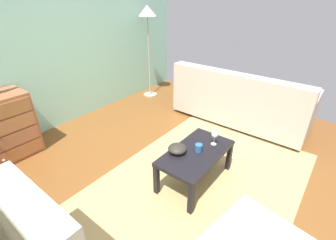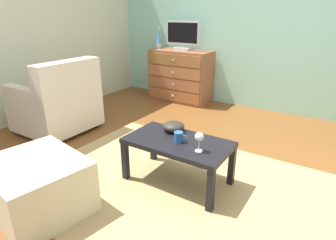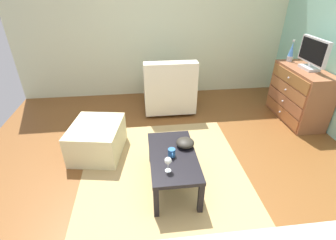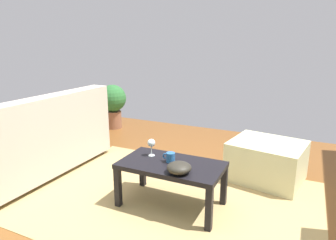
{
  "view_description": "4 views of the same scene",
  "coord_description": "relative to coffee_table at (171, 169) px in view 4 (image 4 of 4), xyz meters",
  "views": [
    {
      "loc": [
        -1.66,
        -1.14,
        1.88
      ],
      "look_at": [
        0.0,
        0.16,
        0.74
      ],
      "focal_mm": 25.25,
      "sensor_mm": 36.0,
      "label": 1
    },
    {
      "loc": [
        1.23,
        -1.97,
        1.41
      ],
      "look_at": [
        0.1,
        -0.22,
        0.6
      ],
      "focal_mm": 30.3,
      "sensor_mm": 36.0,
      "label": 2
    },
    {
      "loc": [
        2.16,
        -0.41,
        2.0
      ],
      "look_at": [
        0.14,
        -0.17,
        0.82
      ],
      "focal_mm": 26.57,
      "sensor_mm": 36.0,
      "label": 3
    },
    {
      "loc": [
        -0.84,
        2.02,
        1.4
      ],
      "look_at": [
        0.18,
        -0.14,
        0.77
      ],
      "focal_mm": 31.84,
      "sensor_mm": 36.0,
      "label": 4
    }
  ],
  "objects": [
    {
      "name": "ground_plane",
      "position": [
        -0.14,
        0.12,
        -0.37
      ],
      "size": [
        5.34,
        5.14,
        0.05
      ],
      "primitive_type": "cube",
      "color": "brown"
    },
    {
      "name": "area_rug",
      "position": [
        0.06,
        -0.08,
        -0.34
      ],
      "size": [
        2.6,
        1.9,
        0.01
      ],
      "primitive_type": "cube",
      "color": "tan",
      "rests_on": "ground_plane"
    },
    {
      "name": "coffee_table",
      "position": [
        0.0,
        0.0,
        0.0
      ],
      "size": [
        0.88,
        0.48,
        0.4
      ],
      "color": "black",
      "rests_on": "ground_plane"
    },
    {
      "name": "wine_glass",
      "position": [
        0.23,
        -0.08,
        0.17
      ],
      "size": [
        0.07,
        0.07,
        0.16
      ],
      "color": "silver",
      "rests_on": "coffee_table"
    },
    {
      "name": "mug",
      "position": [
        0.02,
        -0.02,
        0.1
      ],
      "size": [
        0.11,
        0.08,
        0.08
      ],
      "color": "#285E9F",
      "rests_on": "coffee_table"
    },
    {
      "name": "bowl_decorative",
      "position": [
        -0.13,
        0.15,
        0.1
      ],
      "size": [
        0.2,
        0.2,
        0.09
      ],
      "primitive_type": "ellipsoid",
      "color": "#2B2821",
      "rests_on": "coffee_table"
    },
    {
      "name": "couch_large",
      "position": [
        1.63,
        0.2,
        0.0
      ],
      "size": [
        0.85,
        2.08,
        0.87
      ],
      "color": "#332319",
      "rests_on": "ground_plane"
    },
    {
      "name": "ottoman",
      "position": [
        -0.68,
        -0.88,
        -0.14
      ],
      "size": [
        0.79,
        0.71,
        0.41
      ],
      "primitive_type": "cube",
      "rotation": [
        0.0,
        0.0,
        -0.17
      ],
      "color": "beige",
      "rests_on": "ground_plane"
    },
    {
      "name": "potted_plant",
      "position": [
        1.89,
        -1.8,
        0.09
      ],
      "size": [
        0.44,
        0.44,
        0.72
      ],
      "color": "brown",
      "rests_on": "ground_plane"
    }
  ]
}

